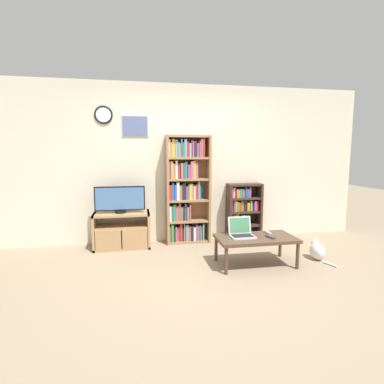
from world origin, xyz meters
name	(u,v)px	position (x,y,z in m)	size (l,w,h in m)	color
ground_plane	(207,280)	(0.00, 0.00, 0.00)	(18.00, 18.00, 0.00)	gray
wall_back	(183,164)	(-0.01, 1.71, 1.31)	(6.26, 0.09, 2.60)	beige
tv_stand	(122,230)	(-1.03, 1.42, 0.28)	(0.86, 0.43, 0.56)	tan
television	(120,199)	(-1.05, 1.41, 0.77)	(0.76, 0.18, 0.42)	black
bookshelf_tall	(186,190)	(0.01, 1.54, 0.88)	(0.72, 0.27, 1.76)	#9E754C
bookshelf_short	(242,211)	(0.99, 1.54, 0.48)	(0.58, 0.26, 0.97)	#3D281E
coffee_table	(256,240)	(0.75, 0.34, 0.34)	(1.04, 0.56, 0.38)	#4C3828
laptop	(241,232)	(0.56, 0.40, 0.45)	(0.31, 0.27, 0.25)	silver
remote_near_laptop	(268,233)	(0.98, 0.48, 0.39)	(0.05, 0.16, 0.02)	#99999E
remote_far_from_laptop	(270,237)	(0.91, 0.27, 0.39)	(0.09, 0.17, 0.02)	#38383A
cat	(317,250)	(1.68, 0.38, 0.13)	(0.20, 0.48, 0.29)	white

